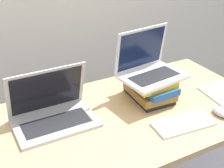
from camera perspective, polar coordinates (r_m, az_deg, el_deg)
desk at (r=1.54m, az=0.73°, el=-8.57°), size 1.52×0.75×0.78m
laptop_left at (r=1.45m, az=-10.83°, el=-5.02°), size 0.37×0.25×0.25m
book_stack at (r=1.61m, az=6.87°, el=-0.62°), size 0.22×0.28×0.13m
laptop_on_books at (r=1.57m, az=6.72°, el=3.09°), size 0.33×0.26×0.24m
wireless_keyboard at (r=1.46m, az=12.93°, el=-7.09°), size 0.29×0.15×0.01m
mouse at (r=1.58m, az=19.35°, el=-4.83°), size 0.06×0.10×0.04m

